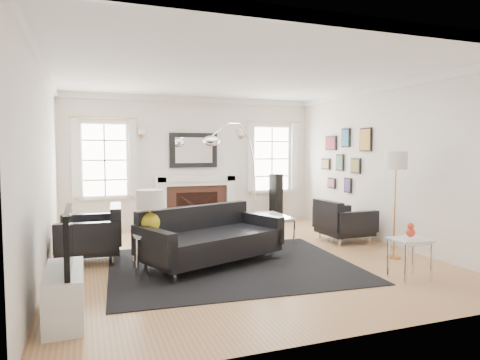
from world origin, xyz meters
name	(u,v)px	position (x,y,z in m)	size (l,w,h in m)	color
floor	(240,257)	(0.00, 0.00, 0.00)	(6.00, 6.00, 0.00)	#AC7048
back_wall	(193,162)	(0.00, 3.00, 1.40)	(5.50, 0.04, 2.80)	silver
front_wall	(358,180)	(0.00, -3.00, 1.40)	(5.50, 0.04, 2.80)	silver
left_wall	(43,170)	(-2.75, 0.00, 1.40)	(0.04, 6.00, 2.80)	silver
right_wall	(388,165)	(2.75, 0.00, 1.40)	(0.04, 6.00, 2.80)	silver
ceiling	(240,74)	(0.00, 0.00, 2.80)	(5.50, 6.00, 0.02)	white
crown_molding	(240,78)	(0.00, 0.00, 2.74)	(5.50, 6.00, 0.12)	white
fireplace	(196,202)	(0.00, 2.79, 0.54)	(1.70, 0.69, 1.11)	white
mantel_mirror	(194,150)	(0.00, 2.95, 1.65)	(1.05, 0.07, 0.75)	black
window_left	(105,160)	(-1.85, 2.95, 1.46)	(1.24, 0.15, 1.62)	white
window_right	(272,158)	(1.85, 2.95, 1.46)	(1.24, 0.15, 1.62)	white
gallery_wall	(344,156)	(2.72, 1.30, 1.53)	(0.04, 1.73, 1.29)	black
tv_unit	(65,287)	(-2.44, -1.70, 0.33)	(0.35, 1.00, 1.09)	white
area_rug	(232,265)	(-0.28, -0.42, 0.01)	(3.40, 2.83, 0.01)	black
sofa	(209,239)	(-0.56, -0.20, 0.37)	(2.27, 1.62, 0.68)	black
armchair_left	(94,235)	(-2.13, 0.58, 0.38)	(0.97, 1.07, 0.68)	black
armchair_right	(342,222)	(2.14, 0.47, 0.35)	(0.86, 0.94, 0.62)	black
coffee_table	(259,218)	(0.72, 1.00, 0.43)	(1.03, 1.03, 0.46)	silver
side_table_left	(150,240)	(-1.41, -0.25, 0.42)	(0.48, 0.48, 0.53)	silver
nesting_table	(410,248)	(1.65, -1.81, 0.41)	(0.48, 0.40, 0.53)	silver
gourd_lamp	(150,208)	(-1.41, -0.25, 0.87)	(0.37, 0.37, 0.59)	gold
orange_vase	(411,231)	(1.65, -1.81, 0.63)	(0.11, 0.11, 0.18)	red
arc_floor_lamp	(235,170)	(0.63, 2.03, 1.25)	(1.63, 1.51, 2.30)	silver
stick_floor_lamp	(396,166)	(2.20, -0.86, 1.42)	(0.33, 0.33, 1.64)	#CB8746
speaker_tower	(276,198)	(1.83, 2.65, 0.56)	(0.22, 0.22, 1.11)	black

